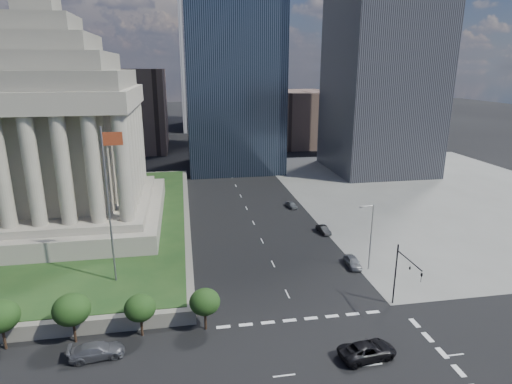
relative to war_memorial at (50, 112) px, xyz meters
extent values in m
plane|color=black|center=(34.00, 52.00, -21.40)|extent=(500.00, 500.00, 0.00)
cube|color=slate|center=(80.00, 12.00, -21.38)|extent=(68.00, 90.00, 0.03)
cube|color=#625E54|center=(-11.00, 2.00, -20.50)|extent=(66.00, 70.00, 1.80)
cube|color=#1C3B18|center=(-11.00, 2.00, -19.55)|extent=(64.00, 68.00, 0.10)
cylinder|color=slate|center=(12.00, -24.00, -9.50)|extent=(0.24, 0.24, 20.00)
cube|color=#97381B|center=(13.20, -24.00, -1.00)|extent=(2.40, 0.05, 1.60)
cube|color=black|center=(36.00, 47.00, 8.60)|extent=(26.00, 26.00, 60.00)
cube|color=brown|center=(66.00, 82.00, -11.40)|extent=(20.00, 30.00, 20.00)
cube|color=brown|center=(4.00, 82.00, -7.40)|extent=(24.00, 30.00, 28.00)
cylinder|color=black|center=(46.50, -32.50, -17.40)|extent=(0.18, 0.18, 8.00)
cylinder|color=black|center=(46.50, -35.25, -14.20)|extent=(0.14, 5.50, 0.14)
cube|color=black|center=(46.50, -38.00, -15.00)|extent=(0.30, 0.30, 1.10)
cylinder|color=slate|center=(47.50, -23.00, -16.40)|extent=(0.16, 0.16, 10.00)
cylinder|color=slate|center=(46.60, -23.00, -11.60)|extent=(1.80, 0.12, 0.12)
cube|color=slate|center=(45.70, -23.00, -11.70)|extent=(0.50, 0.22, 0.14)
imported|color=black|center=(38.99, -41.81, -20.56)|extent=(6.35, 3.59, 1.67)
imported|color=#4F5055|center=(11.77, -37.11, -20.61)|extent=(5.67, 2.81, 1.59)
imported|color=gray|center=(45.50, -21.86, -20.64)|extent=(2.06, 4.55, 1.51)
imported|color=black|center=(45.50, -8.27, -20.76)|extent=(4.03, 1.86, 1.28)
imported|color=slate|center=(43.44, 6.66, -20.75)|extent=(4.00, 2.16, 1.29)
camera|label=1|loc=(21.45, -76.56, 7.16)|focal=30.00mm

